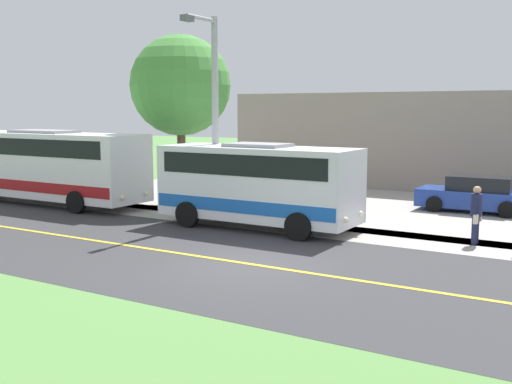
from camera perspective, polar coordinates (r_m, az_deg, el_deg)
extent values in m
plane|color=#548442|center=(16.45, -0.78, -6.69)|extent=(120.00, 120.00, 0.00)
cube|color=#333335|center=(16.45, -0.78, -6.68)|extent=(8.00, 100.00, 0.01)
cube|color=#9E9991|center=(20.94, 6.75, -3.60)|extent=(2.40, 100.00, 0.01)
cube|color=#9E9991|center=(26.81, 19.02, -1.49)|extent=(14.00, 36.00, 0.01)
cube|color=gold|center=(16.45, -0.78, -6.66)|extent=(0.16, 100.00, 0.00)
cube|color=white|center=(21.12, 0.19, 0.88)|extent=(2.33, 7.00, 2.46)
cube|color=blue|center=(21.21, 0.19, -0.95)|extent=(2.37, 6.86, 0.44)
cube|color=black|center=(21.05, 0.19, 2.72)|extent=(2.37, 6.30, 0.70)
cube|color=gray|center=(21.00, 0.19, 4.38)|extent=(1.40, 2.10, 0.12)
cylinder|color=black|center=(21.31, 6.82, -2.18)|extent=(0.25, 0.90, 0.90)
cylinder|color=black|center=(19.25, 3.97, -3.22)|extent=(0.25, 0.90, 0.90)
cylinder|color=black|center=(23.40, -2.92, -1.25)|extent=(0.25, 0.90, 0.90)
cylinder|color=black|center=(21.53, -6.38, -2.08)|extent=(0.25, 0.90, 0.90)
sphere|color=#F2EACC|center=(20.28, 9.70, -2.03)|extent=(0.20, 0.20, 0.20)
sphere|color=#F2EACC|center=(19.11, 8.30, -2.59)|extent=(0.20, 0.20, 0.20)
cube|color=white|center=(28.19, -18.96, 2.45)|extent=(2.42, 10.08, 2.72)
cube|color=maroon|center=(28.27, -18.89, 0.81)|extent=(2.46, 9.88, 0.44)
cube|color=black|center=(28.14, -19.03, 4.10)|extent=(2.46, 9.07, 0.70)
cube|color=gray|center=(28.11, -19.09, 5.34)|extent=(1.45, 3.02, 0.12)
cylinder|color=black|center=(26.89, -12.57, -0.26)|extent=(0.25, 0.90, 0.90)
cylinder|color=black|center=(25.21, -16.35, -0.91)|extent=(0.25, 0.90, 0.90)
cylinder|color=black|center=(31.49, -20.85, 0.56)|extent=(0.25, 0.90, 0.90)
sphere|color=#F2EACC|center=(25.16, -10.24, -0.16)|extent=(0.20, 0.20, 0.20)
sphere|color=#F2EACC|center=(24.19, -12.32, -0.53)|extent=(0.20, 0.20, 0.20)
cylinder|color=#1E2347|center=(19.97, 19.74, -3.30)|extent=(0.18, 0.18, 0.87)
cylinder|color=#1E2347|center=(19.78, 19.62, -3.40)|extent=(0.18, 0.18, 0.87)
cylinder|color=#1E2347|center=(19.75, 19.78, -1.14)|extent=(0.34, 0.34, 0.69)
sphere|color=tan|center=(19.69, 19.84, 0.18)|extent=(0.23, 0.23, 0.23)
cylinder|color=#1E2347|center=(19.92, 19.89, -0.97)|extent=(0.29, 0.10, 0.62)
cube|color=beige|center=(20.05, 20.02, -2.16)|extent=(0.20, 0.12, 0.28)
cylinder|color=#1E2347|center=(19.57, 19.68, -1.11)|extent=(0.29, 0.10, 0.62)
cube|color=beige|center=(19.55, 19.72, -2.39)|extent=(0.20, 0.12, 0.28)
cylinder|color=#9E9EA3|center=(22.58, -3.80, 6.65)|extent=(0.24, 0.24, 7.36)
cylinder|color=#9E9EA3|center=(22.14, -5.11, 15.77)|extent=(1.60, 0.14, 0.14)
cube|color=#59595B|center=(21.49, -6.41, 15.73)|extent=(0.50, 0.24, 0.20)
cube|color=navy|center=(26.09, 19.64, -0.59)|extent=(1.80, 4.40, 0.70)
cube|color=black|center=(25.98, 20.13, 0.77)|extent=(1.53, 2.42, 0.57)
cylinder|color=black|center=(25.55, 16.22, -1.09)|extent=(0.22, 0.64, 0.64)
cylinder|color=black|center=(27.28, 17.19, -0.58)|extent=(0.22, 0.64, 0.64)
cylinder|color=black|center=(25.01, 22.26, -1.54)|extent=(0.22, 0.64, 0.64)
cylinder|color=brown|center=(26.66, -6.91, 2.60)|extent=(0.36, 0.36, 3.49)
sphere|color=#478C3D|center=(26.57, -7.03, 9.79)|extent=(4.25, 4.25, 4.25)
cube|color=gray|center=(36.40, 14.96, 4.90)|extent=(10.00, 18.33, 4.94)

